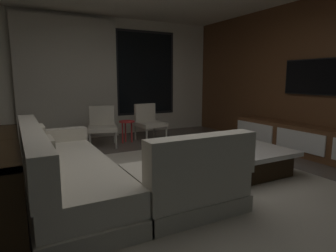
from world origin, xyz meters
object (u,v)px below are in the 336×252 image
coffee_table (240,160)px  accent_chair_near_window (149,120)px  sectional_couch (96,175)px  side_stool (127,125)px  book_stack_on_coffee_table (242,142)px  accent_chair_by_curtain (102,124)px  mounted_tv (312,77)px  media_console (310,142)px

coffee_table → accent_chair_near_window: accent_chair_near_window is taller
sectional_couch → side_stool: (1.31, 2.60, 0.08)m
sectional_couch → coffee_table: size_ratio=2.16×
sectional_couch → book_stack_on_coffee_table: bearing=4.1°
book_stack_on_coffee_table → side_stool: 2.61m
coffee_table → accent_chair_by_curtain: size_ratio=1.49×
coffee_table → book_stack_on_coffee_table: bearing=41.8°
side_stool → mounted_tv: 3.58m
side_stool → media_console: size_ratio=0.15×
accent_chair_near_window → accent_chair_by_curtain: size_ratio=1.00×
sectional_couch → media_console: bearing=1.4°
coffee_table → accent_chair_by_curtain: (-1.25, 2.57, 0.25)m
sectional_couch → mounted_tv: (3.86, 0.29, 1.06)m
media_console → mounted_tv: 1.13m
coffee_table → accent_chair_near_window: size_ratio=1.49×
coffee_table → media_console: size_ratio=0.37×
sectional_couch → media_console: sectional_couch is taller
accent_chair_by_curtain → media_console: 3.82m
accent_chair_near_window → media_console: accent_chair_near_window is taller
side_stool → media_console: media_console is taller
book_stack_on_coffee_table → accent_chair_by_curtain: size_ratio=0.32×
side_stool → book_stack_on_coffee_table: bearing=-69.7°
accent_chair_near_window → accent_chair_by_curtain: same height
accent_chair_by_curtain → side_stool: 0.52m
media_console → accent_chair_near_window: bearing=126.3°
media_console → sectional_couch: bearing=-178.6°
coffee_table → accent_chair_by_curtain: bearing=116.0°
coffee_table → accent_chair_near_window: 2.65m
sectional_couch → mounted_tv: mounted_tv is taller
book_stack_on_coffee_table → media_console: bearing=-2.5°
book_stack_on_coffee_table → accent_chair_near_window: bearing=99.1°
mounted_tv → book_stack_on_coffee_table: bearing=-175.3°
side_stool → sectional_couch: bearing=-116.7°
side_stool → mounted_tv: (2.55, -2.31, 0.98)m
mounted_tv → side_stool: bearing=137.8°
coffee_table → book_stack_on_coffee_table: size_ratio=4.63×
accent_chair_near_window → mounted_tv: 3.24m
accent_chair_near_window → media_console: bearing=-53.7°
accent_chair_by_curtain → media_console: size_ratio=0.25×
mounted_tv → accent_chair_by_curtain: bearing=143.3°
accent_chair_near_window → side_stool: size_ratio=1.70×
side_stool → coffee_table: bearing=-74.2°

